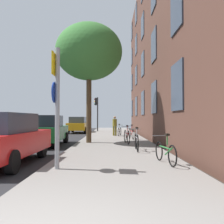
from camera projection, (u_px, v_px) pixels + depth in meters
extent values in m
plane|color=#332D28|center=(64.00, 139.00, 17.31)|extent=(41.80, 41.80, 0.00)
cube|color=#232326|center=(34.00, 139.00, 17.30)|extent=(7.00, 38.00, 0.01)
cube|color=gray|center=(114.00, 138.00, 17.33)|extent=(4.20, 38.00, 0.12)
cube|color=#513328|center=(151.00, 44.00, 17.02)|extent=(0.50, 27.00, 13.24)
cube|color=#2D3847|center=(177.00, 87.00, 9.41)|extent=(0.06, 1.62, 1.85)
cube|color=#2D3847|center=(154.00, 98.00, 14.41)|extent=(0.06, 1.62, 1.85)
cube|color=#2D3847|center=(143.00, 103.00, 19.41)|extent=(0.06, 1.62, 1.85)
cube|color=#2D3847|center=(136.00, 106.00, 24.41)|extent=(0.06, 1.62, 1.85)
cube|color=#2D3847|center=(132.00, 108.00, 29.41)|extent=(0.06, 1.62, 1.85)
cube|color=#2D3847|center=(176.00, 7.00, 9.50)|extent=(0.06, 1.62, 1.85)
cube|color=#2D3847|center=(154.00, 46.00, 14.49)|extent=(0.06, 1.62, 1.85)
cube|color=#2D3847|center=(143.00, 64.00, 19.49)|extent=(0.06, 1.62, 1.85)
cube|color=#2D3847|center=(136.00, 75.00, 24.49)|extent=(0.06, 1.62, 1.85)
cube|color=#2D3847|center=(132.00, 83.00, 29.49)|extent=(0.06, 1.62, 1.85)
cube|color=#2D3847|center=(143.00, 26.00, 19.57)|extent=(0.06, 1.62, 1.85)
cube|color=#2D3847|center=(136.00, 45.00, 24.57)|extent=(0.06, 1.62, 1.85)
cube|color=#2D3847|center=(132.00, 57.00, 29.57)|extent=(0.06, 1.62, 1.85)
cube|color=#2D3847|center=(136.00, 15.00, 24.66)|extent=(0.06, 1.62, 1.85)
cube|color=#2D3847|center=(132.00, 32.00, 29.65)|extent=(0.06, 1.62, 1.85)
cylinder|color=gray|center=(57.00, 108.00, 6.60)|extent=(0.12, 0.12, 3.24)
cube|color=yellow|center=(55.00, 65.00, 6.63)|extent=(0.03, 0.60, 0.60)
cylinder|color=#14339E|center=(54.00, 92.00, 6.61)|extent=(0.03, 0.56, 0.56)
cylinder|color=black|center=(98.00, 114.00, 26.45)|extent=(0.12, 0.12, 3.62)
cube|color=black|center=(96.00, 102.00, 26.49)|extent=(0.20, 0.24, 0.80)
sphere|color=#4B0707|center=(95.00, 99.00, 26.49)|extent=(0.16, 0.16, 0.16)
sphere|color=orange|center=(95.00, 102.00, 26.48)|extent=(0.16, 0.16, 0.16)
sphere|color=#083E11|center=(95.00, 104.00, 26.48)|extent=(0.16, 0.16, 0.16)
cylinder|color=#4C3823|center=(89.00, 107.00, 13.85)|extent=(0.29, 0.29, 3.98)
ellipsoid|color=#387533|center=(89.00, 52.00, 13.94)|extent=(3.76, 3.76, 3.19)
torus|color=black|center=(159.00, 151.00, 7.89)|extent=(0.13, 0.61, 0.61)
torus|color=black|center=(172.00, 156.00, 6.81)|extent=(0.13, 0.61, 0.61)
cylinder|color=#267233|center=(165.00, 148.00, 7.35)|extent=(0.18, 0.92, 0.04)
cylinder|color=#267233|center=(169.00, 151.00, 7.08)|extent=(0.12, 0.56, 0.30)
cylinder|color=#267233|center=(167.00, 140.00, 7.20)|extent=(0.04, 0.04, 0.28)
cube|color=black|center=(167.00, 135.00, 7.20)|extent=(0.10, 0.24, 0.06)
cylinder|color=#4C4C4C|center=(159.00, 136.00, 7.90)|extent=(0.42, 0.09, 0.03)
torus|color=black|center=(136.00, 141.00, 10.85)|extent=(0.06, 0.70, 0.70)
torus|color=black|center=(138.00, 143.00, 9.84)|extent=(0.06, 0.70, 0.70)
cylinder|color=#99999E|center=(137.00, 138.00, 10.35)|extent=(0.07, 0.86, 0.04)
cylinder|color=#99999E|center=(137.00, 140.00, 10.10)|extent=(0.06, 0.52, 0.28)
cylinder|color=#99999E|center=(137.00, 132.00, 10.21)|extent=(0.04, 0.04, 0.28)
cube|color=black|center=(137.00, 128.00, 10.21)|extent=(0.10, 0.24, 0.06)
cylinder|color=#4C4C4C|center=(136.00, 129.00, 10.87)|extent=(0.42, 0.04, 0.03)
torus|color=black|center=(125.00, 136.00, 13.86)|extent=(0.11, 0.70, 0.70)
torus|color=black|center=(128.00, 138.00, 12.83)|extent=(0.11, 0.70, 0.70)
cylinder|color=#B21E1E|center=(127.00, 133.00, 13.35)|extent=(0.13, 0.88, 0.04)
cylinder|color=#B21E1E|center=(128.00, 135.00, 13.09)|extent=(0.10, 0.53, 0.29)
cylinder|color=#B21E1E|center=(127.00, 129.00, 13.20)|extent=(0.04, 0.04, 0.28)
cube|color=black|center=(127.00, 126.00, 13.21)|extent=(0.10, 0.24, 0.06)
cylinder|color=#4C4C4C|center=(125.00, 127.00, 13.87)|extent=(0.42, 0.07, 0.03)
torus|color=black|center=(130.00, 133.00, 16.87)|extent=(0.12, 0.66, 0.66)
torus|color=black|center=(133.00, 134.00, 15.82)|extent=(0.12, 0.66, 0.66)
cylinder|color=#B21E1E|center=(131.00, 131.00, 16.35)|extent=(0.16, 0.90, 0.04)
cylinder|color=#B21E1E|center=(132.00, 133.00, 16.08)|extent=(0.11, 0.55, 0.29)
cylinder|color=#B21E1E|center=(132.00, 127.00, 16.20)|extent=(0.04, 0.04, 0.28)
cube|color=black|center=(132.00, 125.00, 16.20)|extent=(0.10, 0.24, 0.06)
cylinder|color=#4C4C4C|center=(130.00, 126.00, 16.88)|extent=(0.42, 0.08, 0.03)
torus|color=black|center=(121.00, 131.00, 19.85)|extent=(0.16, 0.63, 0.63)
torus|color=black|center=(119.00, 132.00, 18.83)|extent=(0.16, 0.63, 0.63)
cylinder|color=#99999E|center=(120.00, 129.00, 19.34)|extent=(0.21, 0.88, 0.04)
cylinder|color=#99999E|center=(119.00, 131.00, 19.09)|extent=(0.14, 0.53, 0.29)
cylinder|color=#99999E|center=(119.00, 126.00, 19.20)|extent=(0.04, 0.04, 0.28)
cube|color=black|center=(119.00, 124.00, 19.20)|extent=(0.10, 0.24, 0.06)
cylinder|color=#4C4C4C|center=(121.00, 125.00, 19.86)|extent=(0.42, 0.11, 0.03)
cylinder|color=olive|center=(114.00, 131.00, 19.36)|extent=(0.14, 0.14, 0.75)
cylinder|color=olive|center=(116.00, 131.00, 19.36)|extent=(0.14, 0.14, 0.75)
cylinder|color=olive|center=(115.00, 123.00, 19.38)|extent=(0.45, 0.45, 0.56)
sphere|color=#936B4C|center=(115.00, 117.00, 19.39)|extent=(0.20, 0.20, 0.20)
cube|color=red|center=(5.00, 143.00, 7.80)|extent=(1.86, 4.40, 0.70)
cube|color=#2D3847|center=(2.00, 123.00, 7.60)|extent=(1.53, 2.48, 0.60)
cylinder|color=black|center=(0.00, 149.00, 9.18)|extent=(0.22, 0.64, 0.64)
cylinder|color=black|center=(42.00, 149.00, 9.19)|extent=(0.22, 0.64, 0.64)
cylinder|color=black|center=(12.00, 162.00, 6.41)|extent=(0.22, 0.64, 0.64)
cube|color=#19662D|center=(47.00, 133.00, 13.37)|extent=(1.87, 4.45, 0.70)
cube|color=#1E232D|center=(46.00, 121.00, 13.17)|extent=(1.53, 2.51, 0.60)
cylinder|color=black|center=(40.00, 137.00, 14.77)|extent=(0.22, 0.64, 0.64)
cylinder|color=black|center=(66.00, 137.00, 14.78)|extent=(0.22, 0.64, 0.64)
cylinder|color=black|center=(23.00, 142.00, 11.95)|extent=(0.22, 0.64, 0.64)
cylinder|color=black|center=(55.00, 142.00, 11.96)|extent=(0.22, 0.64, 0.64)
cube|color=orange|center=(79.00, 126.00, 25.02)|extent=(1.85, 4.36, 0.70)
cube|color=#2D3847|center=(78.00, 120.00, 24.82)|extent=(1.53, 2.45, 0.60)
cylinder|color=black|center=(73.00, 129.00, 26.39)|extent=(0.22, 0.64, 0.64)
cylinder|color=black|center=(88.00, 129.00, 26.40)|extent=(0.22, 0.64, 0.64)
cylinder|color=black|center=(68.00, 130.00, 23.62)|extent=(0.22, 0.64, 0.64)
cylinder|color=black|center=(85.00, 130.00, 23.63)|extent=(0.22, 0.64, 0.64)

